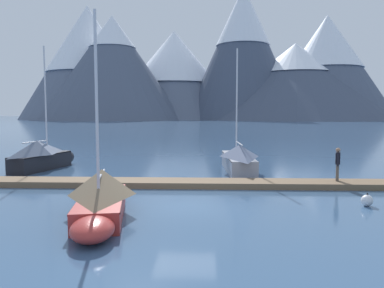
% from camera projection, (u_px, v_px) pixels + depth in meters
% --- Properties ---
extents(ground_plane, '(700.00, 700.00, 0.00)m').
position_uv_depth(ground_plane, '(185.00, 206.00, 15.11)').
color(ground_plane, '#38567A').
extents(mountain_west_summit, '(72.14, 72.14, 60.75)m').
position_uv_depth(mountain_west_summit, '(88.00, 59.00, 200.54)').
color(mountain_west_summit, slate).
rests_on(mountain_west_summit, ground).
extents(mountain_central_massif, '(71.51, 71.51, 51.47)m').
position_uv_depth(mountain_central_massif, '(113.00, 67.00, 185.15)').
color(mountain_central_massif, '#4C566B').
rests_on(mountain_central_massif, ground).
extents(mountain_shoulder_ridge, '(79.00, 79.00, 49.37)m').
position_uv_depth(mountain_shoulder_ridge, '(174.00, 72.00, 211.22)').
color(mountain_shoulder_ridge, slate).
rests_on(mountain_shoulder_ridge, ground).
extents(mountain_east_summit, '(61.04, 61.04, 68.51)m').
position_uv_depth(mountain_east_summit, '(243.00, 51.00, 194.21)').
color(mountain_east_summit, '#424C60').
rests_on(mountain_east_summit, ground).
extents(mountain_rear_spur, '(95.58, 95.58, 39.08)m').
position_uv_depth(mountain_rear_spur, '(295.00, 80.00, 192.26)').
color(mountain_rear_spur, '#424C60').
rests_on(mountain_rear_spur, ground).
extents(mountain_north_horn, '(69.46, 69.46, 54.09)m').
position_uv_depth(mountain_north_horn, '(326.00, 64.00, 194.52)').
color(mountain_north_horn, '#4C566B').
rests_on(mountain_north_horn, ground).
extents(dock, '(27.53, 1.90, 0.30)m').
position_uv_depth(dock, '(190.00, 183.00, 19.08)').
color(dock, brown).
rests_on(dock, ground).
extents(sailboat_nearest_berth, '(2.61, 5.92, 8.14)m').
position_uv_depth(sailboat_nearest_berth, '(43.00, 155.00, 24.57)').
color(sailboat_nearest_berth, black).
rests_on(sailboat_nearest_berth, ground).
extents(sailboat_second_berth, '(2.57, 6.00, 7.13)m').
position_uv_depth(sailboat_second_berth, '(101.00, 196.00, 13.29)').
color(sailboat_second_berth, '#B2332D').
rests_on(sailboat_second_berth, ground).
extents(sailboat_mid_dock_port, '(2.02, 7.70, 7.92)m').
position_uv_depth(sailboat_mid_dock_port, '(237.00, 158.00, 24.13)').
color(sailboat_mid_dock_port, '#93939E').
rests_on(sailboat_mid_dock_port, ground).
extents(person_on_dock, '(0.32, 0.57, 1.69)m').
position_uv_depth(person_on_dock, '(338.00, 162.00, 18.86)').
color(person_on_dock, brown).
rests_on(person_on_dock, dock).
extents(mooring_buoy_channel_marker, '(0.47, 0.47, 0.55)m').
position_uv_depth(mooring_buoy_channel_marker, '(367.00, 200.00, 14.99)').
color(mooring_buoy_channel_marker, white).
rests_on(mooring_buoy_channel_marker, ground).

